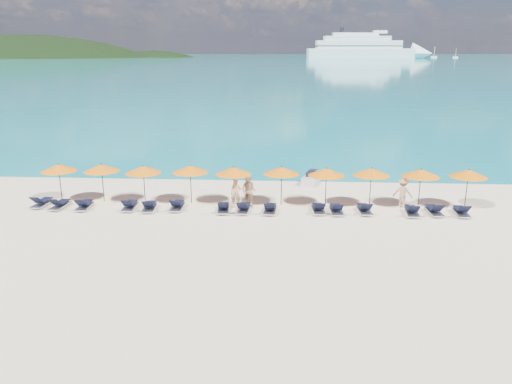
{
  "coord_description": "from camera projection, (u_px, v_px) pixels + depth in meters",
  "views": [
    {
      "loc": [
        1.56,
        -22.8,
        8.59
      ],
      "look_at": [
        0.0,
        3.0,
        1.2
      ],
      "focal_mm": 35.0,
      "sensor_mm": 36.0,
      "label": 1
    }
  ],
  "objects": [
    {
      "name": "beachgoer_c",
      "position": [
        403.0,
        193.0,
        28.01
      ],
      "size": [
        1.21,
        0.87,
        1.71
      ],
      "primitive_type": "imported",
      "rotation": [
        0.0,
        0.0,
        2.78
      ],
      "color": "tan",
      "rests_on": "ground"
    },
    {
      "name": "umbrella_2",
      "position": [
        143.0,
        170.0,
        28.38
      ],
      "size": [
        2.1,
        2.1,
        2.28
      ],
      "color": "black",
      "rests_on": "ground"
    },
    {
      "name": "lounger_10",
      "position": [
        336.0,
        209.0,
        27.13
      ],
      "size": [
        0.69,
        1.72,
        0.66
      ],
      "rotation": [
        0.0,
        0.0,
        0.04
      ],
      "color": "silver",
      "rests_on": "ground"
    },
    {
      "name": "headland_small",
      "position": [
        156.0,
        89.0,
        580.11
      ],
      "size": [
        162.0,
        126.0,
        85.5
      ],
      "color": "black",
      "rests_on": "ground"
    },
    {
      "name": "umbrella_4",
      "position": [
        234.0,
        171.0,
        28.1
      ],
      "size": [
        2.1,
        2.1,
        2.28
      ],
      "color": "black",
      "rests_on": "ground"
    },
    {
      "name": "umbrella_9",
      "position": [
        469.0,
        173.0,
        27.51
      ],
      "size": [
        2.1,
        2.1,
        2.28
      ],
      "color": "black",
      "rests_on": "ground"
    },
    {
      "name": "umbrella_3",
      "position": [
        190.0,
        169.0,
        28.51
      ],
      "size": [
        2.1,
        2.1,
        2.28
      ],
      "color": "black",
      "rests_on": "ground"
    },
    {
      "name": "lounger_6",
      "position": [
        223.0,
        208.0,
        27.39
      ],
      "size": [
        0.76,
        1.75,
        0.66
      ],
      "rotation": [
        0.0,
        0.0,
        0.09
      ],
      "color": "silver",
      "rests_on": "ground"
    },
    {
      "name": "jetski",
      "position": [
        312.0,
        178.0,
        33.24
      ],
      "size": [
        1.51,
        2.49,
        0.83
      ],
      "rotation": [
        0.0,
        0.0,
        -0.29
      ],
      "color": "silver",
      "rests_on": "ground"
    },
    {
      "name": "lounger_11",
      "position": [
        364.0,
        209.0,
        27.17
      ],
      "size": [
        0.72,
        1.73,
        0.66
      ],
      "rotation": [
        0.0,
        0.0,
        0.06
      ],
      "color": "silver",
      "rests_on": "ground"
    },
    {
      "name": "lounger_4",
      "position": [
        149.0,
        206.0,
        27.64
      ],
      "size": [
        0.79,
        1.75,
        0.66
      ],
      "rotation": [
        0.0,
        0.0,
        0.1
      ],
      "color": "silver",
      "rests_on": "ground"
    },
    {
      "name": "umbrella_1",
      "position": [
        101.0,
        168.0,
        28.79
      ],
      "size": [
        2.1,
        2.1,
        2.28
      ],
      "color": "black",
      "rests_on": "ground"
    },
    {
      "name": "sailboat_far",
      "position": [
        455.0,
        57.0,
        545.49
      ],
      "size": [
        5.39,
        1.8,
        9.88
      ],
      "color": "white",
      "rests_on": "ground"
    },
    {
      "name": "lounger_5",
      "position": [
        177.0,
        205.0,
        27.78
      ],
      "size": [
        0.64,
        1.71,
        0.66
      ],
      "rotation": [
        0.0,
        0.0,
        0.01
      ],
      "color": "silver",
      "rests_on": "ground"
    },
    {
      "name": "lounger_3",
      "position": [
        130.0,
        205.0,
        27.78
      ],
      "size": [
        0.69,
        1.73,
        0.66
      ],
      "rotation": [
        0.0,
        0.0,
        0.04
      ],
      "color": "silver",
      "rests_on": "ground"
    },
    {
      "name": "beachgoer_b",
      "position": [
        249.0,
        191.0,
        28.05
      ],
      "size": [
        1.04,
        0.83,
        1.87
      ],
      "primitive_type": "imported",
      "rotation": [
        0.0,
        0.0,
        -0.39
      ],
      "color": "tan",
      "rests_on": "ground"
    },
    {
      "name": "headland_main",
      "position": [
        23.0,
        92.0,
        570.47
      ],
      "size": [
        374.0,
        242.0,
        126.5
      ],
      "color": "black",
      "rests_on": "ground"
    },
    {
      "name": "ground",
      "position": [
        252.0,
        232.0,
        24.34
      ],
      "size": [
        1400.0,
        1400.0,
        0.0
      ],
      "primitive_type": "plane",
      "color": "beige"
    },
    {
      "name": "beachgoer_a",
      "position": [
        236.0,
        194.0,
        27.95
      ],
      "size": [
        0.62,
        0.43,
        1.64
      ],
      "primitive_type": "imported",
      "rotation": [
        0.0,
        0.0,
        0.06
      ],
      "color": "tan",
      "rests_on": "ground"
    },
    {
      "name": "lounger_8",
      "position": [
        270.0,
        209.0,
        27.24
      ],
      "size": [
        0.72,
        1.73,
        0.66
      ],
      "rotation": [
        0.0,
        0.0,
        -0.06
      ],
      "color": "silver",
      "rests_on": "ground"
    },
    {
      "name": "sailboat_near",
      "position": [
        434.0,
        57.0,
        555.09
      ],
      "size": [
        6.41,
        2.14,
        11.75
      ],
      "color": "white",
      "rests_on": "ground"
    },
    {
      "name": "umbrella_6",
      "position": [
        326.0,
        172.0,
        27.82
      ],
      "size": [
        2.1,
        2.1,
        2.28
      ],
      "color": "black",
      "rests_on": "ground"
    },
    {
      "name": "lounger_2",
      "position": [
        84.0,
        205.0,
        27.87
      ],
      "size": [
        0.73,
        1.74,
        0.66
      ],
      "rotation": [
        0.0,
        0.0,
        0.06
      ],
      "color": "silver",
      "rests_on": "ground"
    },
    {
      "name": "lounger_13",
      "position": [
        434.0,
        210.0,
        26.95
      ],
      "size": [
        0.69,
        1.72,
        0.66
      ],
      "rotation": [
        0.0,
        0.0,
        0.04
      ],
      "color": "silver",
      "rests_on": "ground"
    },
    {
      "name": "lounger_14",
      "position": [
        461.0,
        211.0,
        26.8
      ],
      "size": [
        0.72,
        1.74,
        0.66
      ],
      "rotation": [
        0.0,
        0.0,
        -0.06
      ],
      "color": "silver",
      "rests_on": "ground"
    },
    {
      "name": "umbrella_7",
      "position": [
        371.0,
        172.0,
        27.85
      ],
      "size": [
        2.1,
        2.1,
        2.28
      ],
      "color": "black",
      "rests_on": "ground"
    },
    {
      "name": "lounger_0",
      "position": [
        42.0,
        202.0,
        28.34
      ],
      "size": [
        0.71,
        1.73,
        0.66
      ],
      "rotation": [
        0.0,
        0.0,
        -0.05
      ],
      "color": "silver",
      "rests_on": "ground"
    },
    {
      "name": "umbrella_5",
      "position": [
        282.0,
        170.0,
        28.17
      ],
      "size": [
        2.1,
        2.1,
        2.28
      ],
      "color": "black",
      "rests_on": "ground"
    },
    {
      "name": "cruise_ship",
      "position": [
        371.0,
        49.0,
        507.75
      ],
      "size": [
        129.76,
        31.39,
        35.77
      ],
      "rotation": [
        0.0,
        0.0,
        0.09
      ],
      "color": "white",
      "rests_on": "ground"
    },
    {
      "name": "sea",
      "position": [
        286.0,
        56.0,
        657.73
      ],
      "size": [
        1600.0,
        1300.0,
        0.01
      ],
      "primitive_type": "cube",
      "color": "#1FA9B2",
      "rests_on": "ground"
    },
    {
      "name": "umbrella_8",
      "position": [
        421.0,
        173.0,
        27.58
      ],
      "size": [
        2.1,
        2.1,
        2.28
      ],
      "color": "black",
      "rests_on": "ground"
    },
    {
      "name": "lounger_7",
      "position": [
        243.0,
        208.0,
        27.34
      ],
      "size": [
        0.72,
        1.73,
        0.66
      ],
      "rotation": [
        0.0,
        0.0,
        -0.06
      ],
      "color": "silver",
      "rests_on": "ground"
    },
    {
      "name": "lounger_1",
      "position": [
        60.0,
        204.0,
        28.0
      ],
      "size": [
        0.69,
        1.72,
        0.66
      ],
      "rotation": [
        0.0,
        0.0,
        -0.04
      ],
      "color": "silver",
      "rests_on": "ground"
    },
    {
      "name": "lounger_9",
      "position": [
        318.0,
        208.0,
        27.27
      ],
      "size": [
        0.76,
        1.75,
        0.66
      ],
      "rotation": [
        0.0,
        0.0,
        0.08
      ],
      "color": "silver",
      "rests_on": "ground"
    },
    {
      "name": "umbrella_0",
      "position": [
        59.0,
        168.0,
        28.82
      ],
      "size": [
        2.1,
        2.1,
        2.28
      ],
      "color": "black",
      "rests_on": "ground"
    },
    {
      "name": "lounger_12",
      "position": [
        412.0,
        211.0,
        26.85
      ],
      "size": [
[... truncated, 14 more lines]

